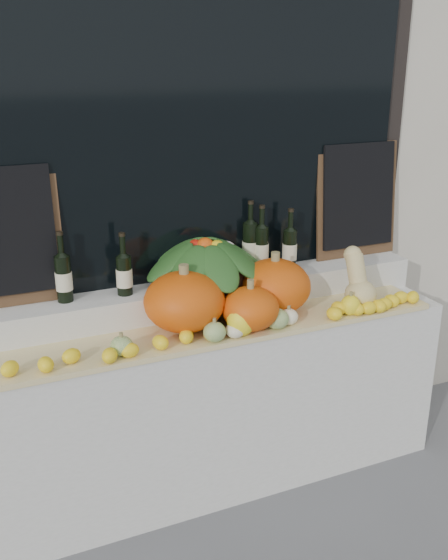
# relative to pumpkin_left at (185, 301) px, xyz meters

# --- Properties ---
(storefront_facade) EXTENTS (7.00, 0.94, 4.50)m
(storefront_facade) POSITION_rel_pumpkin_left_xyz_m (0.19, 0.79, 1.20)
(storefront_facade) COLOR beige
(storefront_facade) RESTS_ON ground
(display_sill) EXTENTS (2.30, 0.55, 0.88)m
(display_sill) POSITION_rel_pumpkin_left_xyz_m (0.19, 0.07, -0.60)
(display_sill) COLOR silver
(display_sill) RESTS_ON ground
(rear_tier) EXTENTS (2.30, 0.25, 0.16)m
(rear_tier) POSITION_rel_pumpkin_left_xyz_m (0.19, 0.22, -0.08)
(rear_tier) COLOR silver
(rear_tier) RESTS_ON display_sill
(straw_bedding) EXTENTS (2.10, 0.32, 0.02)m
(straw_bedding) POSITION_rel_pumpkin_left_xyz_m (0.19, -0.06, -0.15)
(straw_bedding) COLOR tan
(straw_bedding) RESTS_ON display_sill
(pumpkin_left) EXTENTS (0.40, 0.40, 0.27)m
(pumpkin_left) POSITION_rel_pumpkin_left_xyz_m (0.00, 0.00, 0.00)
(pumpkin_left) COLOR #DD540B
(pumpkin_left) RESTS_ON straw_bedding
(pumpkin_right) EXTENTS (0.39, 0.39, 0.27)m
(pumpkin_right) POSITION_rel_pumpkin_left_xyz_m (0.47, 0.02, -0.00)
(pumpkin_right) COLOR #DD540B
(pumpkin_right) RESTS_ON straw_bedding
(pumpkin_center) EXTENTS (0.33, 0.33, 0.20)m
(pumpkin_center) POSITION_rel_pumpkin_left_xyz_m (0.28, -0.12, -0.04)
(pumpkin_center) COLOR #DD540B
(pumpkin_center) RESTS_ON straw_bedding
(butternut_squash) EXTENTS (0.16, 0.21, 0.30)m
(butternut_squash) POSITION_rel_pumpkin_left_xyz_m (0.89, -0.08, -0.02)
(butternut_squash) COLOR #D7C07E
(butternut_squash) RESTS_ON straw_bedding
(decorative_gourds) EXTENTS (1.23, 0.14, 0.17)m
(decorative_gourds) POSITION_rel_pumpkin_left_xyz_m (0.25, -0.16, -0.08)
(decorative_gourds) COLOR #336F21
(decorative_gourds) RESTS_ON straw_bedding
(lemon_heap) EXTENTS (2.20, 0.16, 0.06)m
(lemon_heap) POSITION_rel_pumpkin_left_xyz_m (0.19, -0.17, -0.10)
(lemon_heap) COLOR yellow
(lemon_heap) RESTS_ON straw_bedding
(produce_bowl) EXTENTS (0.65, 0.65, 0.24)m
(produce_bowl) POSITION_rel_pumpkin_left_xyz_m (0.19, 0.20, 0.11)
(produce_bowl) COLOR black
(produce_bowl) RESTS_ON rear_tier
(wine_bottle_far_left) EXTENTS (0.08, 0.08, 0.33)m
(wine_bottle_far_left) POSITION_rel_pumpkin_left_xyz_m (-0.50, 0.23, 0.11)
(wine_bottle_far_left) COLOR black
(wine_bottle_far_left) RESTS_ON rear_tier
(wine_bottle_near_left) EXTENTS (0.08, 0.08, 0.30)m
(wine_bottle_near_left) POSITION_rel_pumpkin_left_xyz_m (-0.22, 0.20, 0.10)
(wine_bottle_near_left) COLOR black
(wine_bottle_near_left) RESTS_ON rear_tier
(wine_bottle_tall) EXTENTS (0.08, 0.08, 0.37)m
(wine_bottle_tall) POSITION_rel_pumpkin_left_xyz_m (0.46, 0.27, 0.13)
(wine_bottle_tall) COLOR black
(wine_bottle_tall) RESTS_ON rear_tier
(wine_bottle_near_right) EXTENTS (0.08, 0.08, 0.35)m
(wine_bottle_near_right) POSITION_rel_pumpkin_left_xyz_m (0.51, 0.23, 0.12)
(wine_bottle_near_right) COLOR black
(wine_bottle_near_right) RESTS_ON rear_tier
(wine_bottle_far_right) EXTENTS (0.08, 0.08, 0.32)m
(wine_bottle_far_right) POSITION_rel_pumpkin_left_xyz_m (0.66, 0.22, 0.11)
(wine_bottle_far_right) COLOR black
(wine_bottle_far_right) RESTS_ON rear_tier
(chalkboard_left) EXTENTS (0.50, 0.08, 0.62)m
(chalkboard_left) POSITION_rel_pumpkin_left_xyz_m (-0.73, 0.28, 0.32)
(chalkboard_left) COLOR #4C331E
(chalkboard_left) RESTS_ON rear_tier
(chalkboard_right) EXTENTS (0.50, 0.08, 0.62)m
(chalkboard_right) POSITION_rel_pumpkin_left_xyz_m (1.11, 0.28, 0.32)
(chalkboard_right) COLOR #4C331E
(chalkboard_right) RESTS_ON rear_tier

